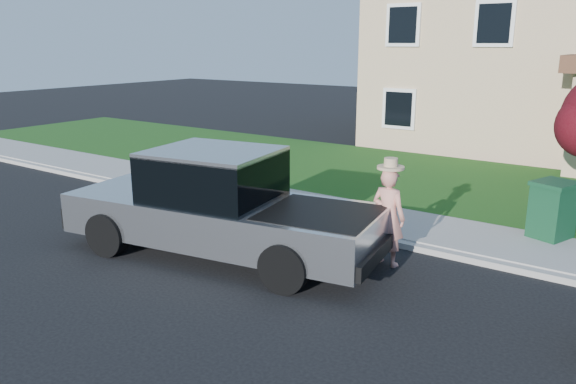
% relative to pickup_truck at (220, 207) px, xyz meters
% --- Properties ---
extents(ground, '(80.00, 80.00, 0.00)m').
position_rel_pickup_truck_xyz_m(ground, '(0.53, -0.53, -0.96)').
color(ground, black).
rests_on(ground, ground).
extents(curb, '(40.00, 0.20, 0.12)m').
position_rel_pickup_truck_xyz_m(curb, '(1.53, 2.37, -0.90)').
color(curb, gray).
rests_on(curb, ground).
extents(sidewalk, '(40.00, 2.00, 0.15)m').
position_rel_pickup_truck_xyz_m(sidewalk, '(1.53, 3.47, -0.89)').
color(sidewalk, gray).
rests_on(sidewalk, ground).
extents(lawn, '(40.00, 7.00, 0.10)m').
position_rel_pickup_truck_xyz_m(lawn, '(1.53, 7.97, -0.91)').
color(lawn, '#154B16').
rests_on(lawn, ground).
extents(house, '(14.00, 11.30, 6.85)m').
position_rel_pickup_truck_xyz_m(house, '(1.84, 15.85, 2.20)').
color(house, tan).
rests_on(house, ground).
extents(pickup_truck, '(6.53, 3.06, 2.07)m').
position_rel_pickup_truck_xyz_m(pickup_truck, '(0.00, 0.00, 0.00)').
color(pickup_truck, black).
rests_on(pickup_truck, ground).
extents(woman, '(0.72, 0.52, 2.02)m').
position_rel_pickup_truck_xyz_m(woman, '(2.85, 1.38, -0.01)').
color(woman, tan).
rests_on(woman, ground).
extents(trash_bin, '(0.95, 1.01, 1.16)m').
position_rel_pickup_truck_xyz_m(trash_bin, '(5.11, 4.29, -0.22)').
color(trash_bin, '#0F3920').
rests_on(trash_bin, sidewalk).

